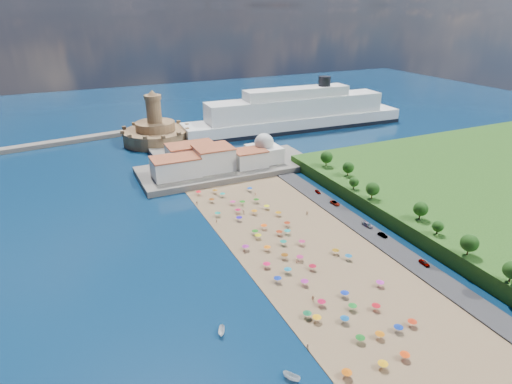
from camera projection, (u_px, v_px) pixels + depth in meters
name	position (u px, v px, depth m)	size (l,w,h in m)	color
ground	(275.00, 238.00, 157.07)	(700.00, 700.00, 0.00)	#071938
terrace	(227.00, 168.00, 220.98)	(90.00, 36.00, 3.00)	#59544C
jetty	(169.00, 154.00, 241.69)	(18.00, 70.00, 2.40)	#59544C
waterfront_buildings	(202.00, 159.00, 213.92)	(57.00, 29.00, 11.00)	silver
domed_building	(264.00, 150.00, 224.03)	(16.00, 16.00, 15.00)	silver
fortress	(156.00, 132.00, 264.42)	(40.00, 40.00, 32.40)	olive
cruise_ship	(296.00, 115.00, 291.70)	(158.48, 30.06, 34.46)	black
beach_parasols	(286.00, 248.00, 146.69)	(32.62, 116.93, 2.20)	gray
beachgoers	(263.00, 235.00, 157.40)	(39.31, 93.00, 1.88)	tan
moored_boats	(258.00, 355.00, 103.60)	(12.77, 25.34, 1.73)	white
parked_cars	(360.00, 219.00, 167.97)	(2.69, 68.26, 1.41)	gray
hillside_trees	(390.00, 196.00, 167.62)	(13.13, 108.71, 7.67)	#382314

